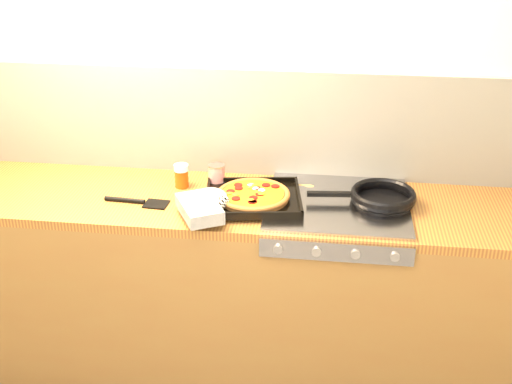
# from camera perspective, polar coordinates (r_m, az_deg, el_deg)

# --- Properties ---
(room_shell) EXTENTS (3.20, 3.20, 3.20)m
(room_shell) POSITION_cam_1_polar(r_m,az_deg,el_deg) (2.96, -1.16, 6.16)
(room_shell) COLOR white
(room_shell) RESTS_ON ground
(counter_run) EXTENTS (3.20, 0.62, 0.90)m
(counter_run) POSITION_cam_1_polar(r_m,az_deg,el_deg) (3.02, -1.85, -8.34)
(counter_run) COLOR brown
(counter_run) RESTS_ON ground
(stovetop) EXTENTS (0.60, 0.56, 0.02)m
(stovetop) POSITION_cam_1_polar(r_m,az_deg,el_deg) (2.76, 7.28, -1.07)
(stovetop) COLOR #A09FA5
(stovetop) RESTS_ON counter_run
(pizza_on_tray) EXTENTS (0.54, 0.52, 0.07)m
(pizza_on_tray) POSITION_cam_1_polar(r_m,az_deg,el_deg) (2.70, -1.56, -0.59)
(pizza_on_tray) COLOR black
(pizza_on_tray) RESTS_ON stovetop
(frying_pan) EXTENTS (0.48, 0.31, 0.05)m
(frying_pan) POSITION_cam_1_polar(r_m,az_deg,el_deg) (2.77, 11.08, -0.42)
(frying_pan) COLOR black
(frying_pan) RESTS_ON stovetop
(tomato_can) EXTENTS (0.09, 0.09, 0.11)m
(tomato_can) POSITION_cam_1_polar(r_m,az_deg,el_deg) (2.89, -3.52, 1.45)
(tomato_can) COLOR maroon
(tomato_can) RESTS_ON counter_run
(juice_glass) EXTENTS (0.07, 0.07, 0.11)m
(juice_glass) POSITION_cam_1_polar(r_m,az_deg,el_deg) (2.90, -6.64, 1.45)
(juice_glass) COLOR #D93E0C
(juice_glass) RESTS_ON counter_run
(wooden_spoon) EXTENTS (0.30, 0.05, 0.02)m
(wooden_spoon) POSITION_cam_1_polar(r_m,az_deg,el_deg) (2.90, 2.96, 0.63)
(wooden_spoon) COLOR olive
(wooden_spoon) RESTS_ON counter_run
(black_spatula) EXTENTS (0.28, 0.09, 0.02)m
(black_spatula) POSITION_cam_1_polar(r_m,az_deg,el_deg) (2.80, -10.47, -0.85)
(black_spatula) COLOR black
(black_spatula) RESTS_ON counter_run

